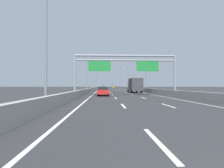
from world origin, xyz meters
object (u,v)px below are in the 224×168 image
Objects in this scene: streetlamp_left_near at (49,35)px; yellow_car at (113,87)px; blue_car at (113,87)px; green_car at (104,87)px; streetlamp_left_far at (94,77)px; sign_gantry at (125,65)px; streetlamp_right_distant at (121,79)px; streetlamp_right_mid at (145,71)px; streetlamp_right_far at (128,77)px; red_car at (103,91)px; streetlamp_left_mid at (88,71)px; streetlamp_left_distant at (97,79)px; box_truck at (135,85)px.

streetlamp_left_near is 2.04× the size of yellow_car.
blue_car is 1.04× the size of green_car.
streetlamp_left_near is at bearing -90.00° from streetlamp_left_far.
yellow_car is at bearing 87.94° from sign_gantry.
sign_gantry is at bearing -81.76° from streetlamp_left_far.
streetlamp_left_near is at bearing -98.75° from streetlamp_right_distant.
streetlamp_right_far is (0.00, 32.33, 0.00)m from streetlamp_right_mid.
red_car is (-10.91, -50.44, -4.67)m from streetlamp_right_far.
streetlamp_right_mid is 32.33m from streetlamp_right_far.
red_car is at bearing -77.47° from streetlamp_left_mid.
streetlamp_right_mid is 21.65m from red_car.
streetlamp_right_mid is (14.93, 32.33, 0.00)m from streetlamp_left_near.
streetlamp_right_distant is at bearing -27.45° from green_car.
streetlamp_right_far is at bearing -65.21° from streetlamp_left_distant.
streetlamp_left_distant is (-14.93, 32.33, 0.00)m from streetlamp_right_far.
blue_car reaches higher than red_car.
streetlamp_left_mid is at bearing -97.83° from yellow_car.
streetlamp_left_near is 1.00× the size of streetlamp_left_mid.
yellow_car is (10.93, 14.80, -4.64)m from streetlamp_left_distant.
streetlamp_right_mid is (14.93, 0.00, 0.00)m from streetlamp_left_mid.
box_truck is (3.77, 12.91, -3.08)m from sign_gantry.
yellow_car is at bearing 92.88° from streetlamp_right_mid.
red_car is (-6.90, -97.57, -0.03)m from yellow_car.
sign_gantry reaches higher than box_truck.
streetlamp_left_distant is 14.93m from streetlamp_right_distant.
sign_gantry is at bearing -106.27° from box_truck.
streetlamp_left_mid is at bearing -90.00° from streetlamp_left_far.
blue_car is at bearing 63.15° from streetlamp_left_distant.
yellow_car is 1.05× the size of blue_car.
streetlamp_left_near is 64.66m from streetlamp_left_far.
sign_gantry reaches higher than green_car.
sign_gantry is at bearing -87.81° from green_car.
yellow_car is at bearing 52.69° from green_car.
streetlamp_right_mid is 1.00× the size of streetlamp_left_distant.
streetlamp_right_distant is (14.93, 97.00, 0.00)m from streetlamp_left_near.
streetlamp_left_near is 102.86m from green_car.
red_car is (4.03, -50.44, -4.67)m from streetlamp_left_far.
streetlamp_left_far is at bearing 90.00° from streetlamp_left_near.
yellow_car is 1.09× the size of green_car.
streetlamp_right_mid and streetlamp_right_distant have the same top height.
streetlamp_left_mid and streetlamp_left_far have the same top height.
streetlamp_left_mid is 14.93m from streetlamp_right_mid.
streetlamp_left_near reaches higher than sign_gantry.
streetlamp_right_far is 39.83m from green_car.
red_car is (4.03, -18.11, -4.67)m from streetlamp_left_mid.
streetlamp_right_far is 2.14× the size of blue_car.
streetlamp_right_distant is at bearing 90.00° from streetlamp_right_far.
box_truck reaches higher than red_car.
streetlamp_left_distant is (0.00, 64.66, 0.00)m from streetlamp_left_mid.
sign_gantry reaches higher than yellow_car.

